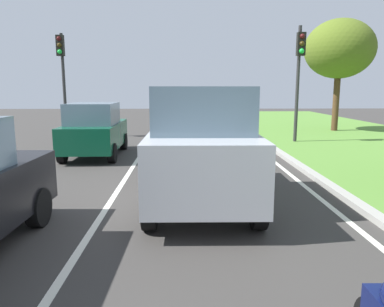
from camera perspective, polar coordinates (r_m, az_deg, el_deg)
The scene contains 9 objects.
ground_plane at distance 11.92m, azimuth -5.04°, elevation -0.89°, with size 60.00×60.00×0.00m, color #383533.
lane_line_center at distance 11.99m, azimuth -8.38°, elevation -0.88°, with size 0.12×32.00×0.01m, color silver.
lane_line_right_edge at distance 12.23m, azimuth 12.05°, elevation -0.78°, with size 0.12×32.00×0.01m, color silver.
curb_right at distance 12.34m, azimuth 14.31°, elevation -0.51°, with size 0.24×48.00×0.12m, color #9E9B93.
car_suv_ahead at distance 7.26m, azimuth 1.37°, elevation 1.45°, with size 2.01×4.52×2.28m.
car_hatchback_far at distance 12.76m, azimuth -14.78°, elevation 3.55°, with size 1.79×3.73×1.78m.
traffic_light_near_right at distance 15.84m, azimuth 16.25°, elevation 12.98°, with size 0.32×0.50×4.72m.
traffic_light_overhead_left at distance 18.03m, azimuth -19.43°, elevation 12.62°, with size 0.32×0.50×4.68m.
tree_roadside_far at distance 20.89m, azimuth 21.82°, elevation 14.71°, with size 3.50×3.50×5.72m.
Camera 1 is at (0.77, 2.32, 2.25)m, focal length 34.53 mm.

